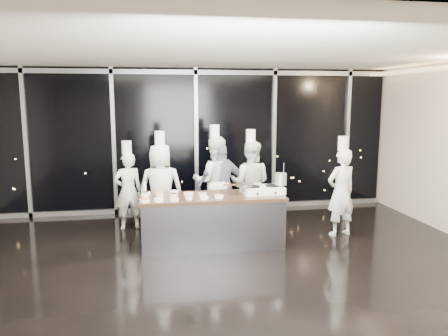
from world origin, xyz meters
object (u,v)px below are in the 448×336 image
at_px(chef_far_left, 128,190).
at_px(chef_center, 215,181).
at_px(stove, 263,190).
at_px(chef_side, 341,191).
at_px(frying_pan, 244,185).
at_px(chef_left, 161,188).
at_px(guest, 222,185).
at_px(stock_pot, 281,179).
at_px(demo_counter, 212,221).
at_px(chef_right, 250,182).

distance_m(chef_far_left, chef_center, 1.70).
bearing_deg(stove, chef_center, 115.33).
height_order(chef_far_left, chef_side, chef_side).
bearing_deg(frying_pan, chef_left, 141.98).
distance_m(guest, chef_side, 2.28).
height_order(frying_pan, chef_left, chef_left).
bearing_deg(chef_side, guest, -37.86).
distance_m(chef_center, chef_side, 2.44).
bearing_deg(chef_left, stock_pot, 156.16).
bearing_deg(chef_side, stove, -7.51).
height_order(chef_center, guest, chef_center).
height_order(demo_counter, chef_far_left, chef_far_left).
relative_size(stock_pot, guest, 0.12).
xyz_separation_m(demo_counter, chef_left, (-0.84, 0.97, 0.41)).
bearing_deg(chef_left, chef_far_left, -26.52).
bearing_deg(chef_center, stove, 121.71).
height_order(chef_far_left, guest, chef_far_left).
bearing_deg(chef_left, chef_center, -166.18).
bearing_deg(stock_pot, guest, 128.85).
xyz_separation_m(frying_pan, chef_center, (-0.33, 1.21, -0.16)).
height_order(demo_counter, guest, guest).
xyz_separation_m(chef_left, chef_side, (3.29, -0.76, -0.03)).
xyz_separation_m(chef_center, guest, (0.12, -0.11, -0.07)).
distance_m(stove, chef_center, 1.38).
height_order(stock_pot, chef_right, chef_right).
height_order(frying_pan, chef_center, chef_center).
bearing_deg(stove, stock_pot, -1.29).
height_order(demo_counter, chef_center, chef_center).
height_order(demo_counter, chef_left, chef_left).
bearing_deg(chef_far_left, frying_pan, 134.02).
bearing_deg(stock_pot, chef_right, 103.01).
height_order(stove, frying_pan, frying_pan).
bearing_deg(stock_pot, chef_center, 129.84).
distance_m(frying_pan, chef_side, 1.91).
distance_m(demo_counter, chef_far_left, 1.98).
height_order(stove, guest, guest).
bearing_deg(chef_left, frying_pan, 146.20).
relative_size(demo_counter, chef_far_left, 1.42).
relative_size(guest, chef_right, 0.87).
xyz_separation_m(demo_counter, chef_right, (0.95, 1.21, 0.41)).
bearing_deg(chef_far_left, demo_counter, 125.02).
bearing_deg(frying_pan, guest, 97.09).
xyz_separation_m(chef_center, chef_right, (0.72, -0.01, -0.05)).
xyz_separation_m(chef_left, chef_center, (1.07, 0.25, 0.04)).
xyz_separation_m(stock_pot, chef_side, (1.22, 0.18, -0.31)).
distance_m(demo_counter, chef_side, 2.48).
relative_size(stove, stock_pot, 3.55).
xyz_separation_m(frying_pan, chef_side, (1.89, 0.20, -0.23)).
distance_m(stock_pot, chef_far_left, 2.99).
relative_size(frying_pan, chef_far_left, 0.31).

